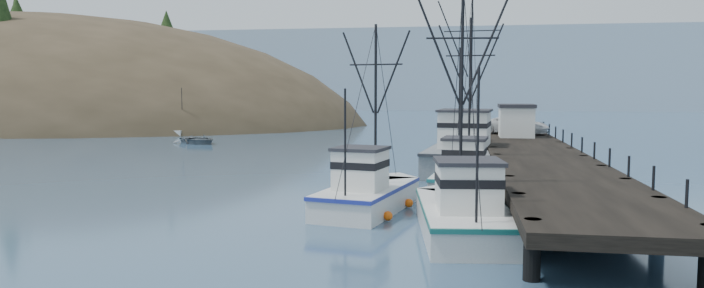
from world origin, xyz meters
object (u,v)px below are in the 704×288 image
(trawler_mid, at_px, (370,194))
(work_vessel, at_px, (468,153))
(motorboat, at_px, (198,144))
(pier, at_px, (540,160))
(trawler_far, at_px, (467,176))
(pickup_truck, at_px, (516,125))
(trawler_near, at_px, (463,214))
(pier_shed, at_px, (516,120))

(trawler_mid, xyz_separation_m, work_vessel, (5.07, 17.45, 0.41))
(motorboat, bearing_deg, pier, -91.09)
(trawler_far, relative_size, pickup_truck, 1.83)
(trawler_mid, bearing_deg, trawler_far, 55.60)
(pickup_truck, relative_size, motorboat, 1.03)
(trawler_mid, distance_m, work_vessel, 18.17)
(trawler_near, height_order, pickup_truck, trawler_near)
(trawler_mid, height_order, pickup_truck, trawler_mid)
(trawler_near, xyz_separation_m, trawler_far, (0.28, 11.52, 0.00))
(trawler_near, distance_m, motorboat, 48.56)
(pier, xyz_separation_m, pickup_truck, (0.06, 18.00, 1.13))
(work_vessel, bearing_deg, trawler_mid, -106.20)
(trawler_mid, bearing_deg, pier, 44.49)
(pier, distance_m, trawler_mid, 13.18)
(trawler_mid, distance_m, pier_shed, 25.67)
(trawler_near, bearing_deg, motorboat, 126.64)
(trawler_mid, distance_m, pickup_truck, 28.88)
(pier_shed, xyz_separation_m, motorboat, (-33.52, 10.77, -3.42))
(trawler_near, relative_size, trawler_far, 1.02)
(pickup_truck, bearing_deg, work_vessel, 179.24)
(trawler_far, bearing_deg, trawler_mid, -124.40)
(trawler_mid, height_order, trawler_far, trawler_far)
(pier, distance_m, trawler_far, 5.00)
(work_vessel, xyz_separation_m, pier_shed, (4.10, 6.39, 2.19))
(pier, distance_m, trawler_near, 14.41)
(trawler_near, relative_size, work_vessel, 0.65)
(pier, distance_m, pickup_truck, 18.04)
(trawler_near, xyz_separation_m, pickup_truck, (4.82, 31.57, 2.00))
(trawler_near, bearing_deg, work_vessel, 88.84)
(pier, height_order, motorboat, pier)
(work_vessel, xyz_separation_m, pickup_truck, (4.37, 9.77, 1.59))
(trawler_mid, bearing_deg, work_vessel, 73.80)
(trawler_far, xyz_separation_m, pier_shed, (4.27, 16.67, 2.60))
(work_vessel, bearing_deg, pier_shed, 57.31)
(trawler_near, height_order, pier_shed, trawler_near)
(trawler_near, distance_m, trawler_mid, 6.35)
(motorboat, bearing_deg, pickup_truck, -66.46)
(pier_shed, bearing_deg, pickup_truck, 85.41)
(pier, height_order, trawler_far, trawler_far)
(pickup_truck, height_order, motorboat, pickup_truck)
(pier, xyz_separation_m, trawler_mid, (-9.38, -9.22, -0.87))
(trawler_far, height_order, motorboat, trawler_far)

